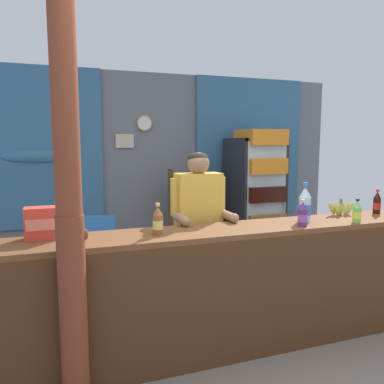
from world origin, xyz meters
TOP-DOWN VIEW (x-y plane):
  - ground_plane at (0.00, 1.14)m, footprint 7.43×7.43m
  - back_wall_curtained at (0.01, 2.91)m, footprint 5.44×0.22m
  - stall_counter at (-0.12, 0.27)m, footprint 4.31×0.48m
  - timber_post at (-1.23, 0.06)m, footprint 0.19×0.17m
  - drink_fridge at (1.28, 2.32)m, footprint 0.65×0.75m
  - bottle_shelf_rack at (0.37, 2.52)m, footprint 0.48×0.28m
  - plastic_lawn_chair at (-0.94, 1.84)m, footprint 0.56×0.56m
  - shopkeeper at (-0.12, 0.82)m, footprint 0.51×0.42m
  - soda_bottle_water at (0.66, 0.39)m, footprint 0.10×0.10m
  - soda_bottle_lime_soda at (1.06, 0.21)m, footprint 0.07×0.07m
  - soda_bottle_cola at (1.55, 0.49)m, footprint 0.07×0.07m
  - soda_bottle_iced_tea at (-0.61, 0.37)m, footprint 0.07×0.07m
  - soda_bottle_grape_soda at (0.54, 0.25)m, footprint 0.08×0.08m
  - snack_box_crackers at (-1.39, 0.51)m, footprint 0.24×0.14m
  - banana_bunch at (1.17, 0.54)m, footprint 0.28×0.07m

SIDE VIEW (x-z plane):
  - ground_plane at x=0.00m, z-range 0.00..0.00m
  - plastic_lawn_chair at x=-0.94m, z-range 0.06..0.92m
  - stall_counter at x=-0.12m, z-range 0.11..1.10m
  - bottle_shelf_rack at x=0.37m, z-range 0.03..1.34m
  - shopkeeper at x=-0.12m, z-range 0.20..1.78m
  - drink_fridge at x=1.28m, z-range 0.09..1.91m
  - banana_bunch at x=1.17m, z-range 0.97..1.13m
  - soda_bottle_lime_soda at x=1.06m, z-range 0.98..1.18m
  - soda_bottle_grape_soda at x=0.54m, z-range 0.97..1.19m
  - soda_bottle_iced_tea at x=-0.61m, z-range 0.97..1.20m
  - soda_bottle_cola at x=1.55m, z-range 0.97..1.20m
  - snack_box_crackers at x=-1.39m, z-range 0.99..1.21m
  - soda_bottle_water at x=0.66m, z-range 0.97..1.30m
  - timber_post at x=-1.23m, z-range -0.05..2.41m
  - back_wall_curtained at x=0.01m, z-range 0.04..2.63m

